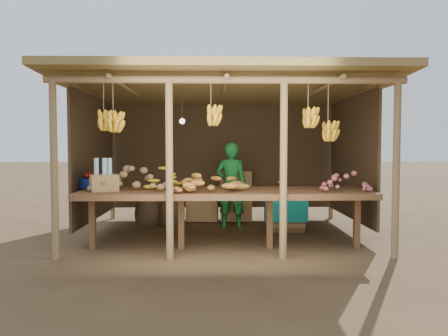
{
  "coord_description": "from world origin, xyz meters",
  "views": [
    {
      "loc": [
        -0.14,
        -6.83,
        1.41
      ],
      "look_at": [
        0.0,
        0.0,
        1.05
      ],
      "focal_mm": 35.0,
      "sensor_mm": 36.0,
      "label": 1
    }
  ],
  "objects": [
    {
      "name": "potato_heap",
      "position": [
        -1.28,
        -0.89,
        0.98
      ],
      "size": [
        1.09,
        0.79,
        0.37
      ],
      "primitive_type": null,
      "rotation": [
        0.0,
        0.0,
        -0.22
      ],
      "color": "#92714B",
      "rests_on": "counter"
    },
    {
      "name": "vendor",
      "position": [
        0.13,
        0.52,
        0.73
      ],
      "size": [
        0.58,
        0.43,
        1.46
      ],
      "primitive_type": "imported",
      "rotation": [
        0.0,
        0.0,
        2.97
      ],
      "color": "#1B7D33",
      "rests_on": "ground"
    },
    {
      "name": "sweet_potato_heap",
      "position": [
        -0.22,
        -1.08,
        0.98
      ],
      "size": [
        1.08,
        0.86,
        0.36
      ],
      "primitive_type": null,
      "rotation": [
        0.0,
        0.0,
        -0.35
      ],
      "color": "#AF722D",
      "rests_on": "counter"
    },
    {
      "name": "tomato_basin",
      "position": [
        -1.9,
        -0.56,
        0.89
      ],
      "size": [
        0.41,
        0.41,
        0.21
      ],
      "rotation": [
        0.0,
        0.0,
        -0.08
      ],
      "color": "navy",
      "rests_on": "counter"
    },
    {
      "name": "onion_heap",
      "position": [
        1.58,
        -1.16,
        0.98
      ],
      "size": [
        0.75,
        0.51,
        0.35
      ],
      "primitive_type": null,
      "rotation": [
        0.0,
        0.0,
        -0.14
      ],
      "color": "#BF5D61",
      "rests_on": "counter"
    },
    {
      "name": "stall_structure",
      "position": [
        -0.02,
        -0.11,
        1.91
      ],
      "size": [
        4.7,
        3.5,
        2.43
      ],
      "color": "olive",
      "rests_on": "ground"
    },
    {
      "name": "burlap_sacks",
      "position": [
        -1.1,
        0.72,
        0.27
      ],
      "size": [
        0.87,
        0.46,
        0.62
      ],
      "color": "#4B3823",
      "rests_on": "ground"
    },
    {
      "name": "counter",
      "position": [
        0.0,
        -0.95,
        0.74
      ],
      "size": [
        3.9,
        1.05,
        0.8
      ],
      "color": "brown",
      "rests_on": "ground"
    },
    {
      "name": "banana_pile",
      "position": [
        -0.82,
        -0.75,
        0.97
      ],
      "size": [
        0.6,
        0.49,
        0.34
      ],
      "primitive_type": null,
      "rotation": [
        0.0,
        0.0,
        0.41
      ],
      "color": "gold",
      "rests_on": "counter"
    },
    {
      "name": "bottle_box",
      "position": [
        -1.62,
        -1.03,
        0.97
      ],
      "size": [
        0.43,
        0.39,
        0.44
      ],
      "color": "#9F7747",
      "rests_on": "counter"
    },
    {
      "name": "ground",
      "position": [
        0.0,
        0.0,
        0.0
      ],
      "size": [
        60.0,
        60.0,
        0.0
      ],
      "primitive_type": "plane",
      "color": "brown",
      "rests_on": "ground"
    },
    {
      "name": "carton_stack",
      "position": [
        0.04,
        1.2,
        0.4
      ],
      "size": [
        1.25,
        0.52,
        0.92
      ],
      "color": "#9F7747",
      "rests_on": "ground"
    },
    {
      "name": "tarp_crate",
      "position": [
        1.01,
        0.37,
        0.34
      ],
      "size": [
        0.71,
        0.62,
        0.82
      ],
      "color": "brown",
      "rests_on": "ground"
    }
  ]
}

